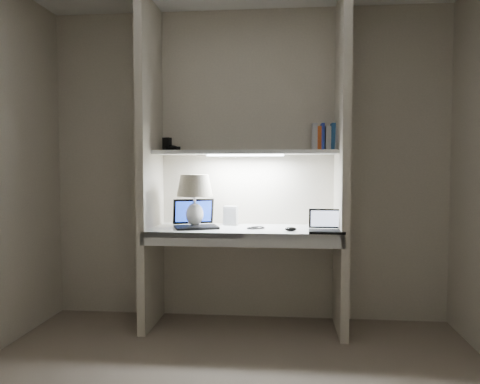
# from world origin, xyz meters

# --- Properties ---
(back_wall) EXTENTS (3.20, 0.01, 2.50)m
(back_wall) POSITION_xyz_m (0.00, 1.50, 1.25)
(back_wall) COLOR beige
(back_wall) RESTS_ON floor
(alcove_panel_left) EXTENTS (0.06, 0.55, 2.50)m
(alcove_panel_left) POSITION_xyz_m (-0.73, 1.23, 1.25)
(alcove_panel_left) COLOR beige
(alcove_panel_left) RESTS_ON floor
(alcove_panel_right) EXTENTS (0.06, 0.55, 2.50)m
(alcove_panel_right) POSITION_xyz_m (0.73, 1.23, 1.25)
(alcove_panel_right) COLOR beige
(alcove_panel_right) RESTS_ON floor
(desk) EXTENTS (1.40, 0.55, 0.04)m
(desk) POSITION_xyz_m (0.00, 1.23, 0.75)
(desk) COLOR white
(desk) RESTS_ON alcove_panel_left
(desk_apron) EXTENTS (1.46, 0.03, 0.10)m
(desk_apron) POSITION_xyz_m (0.00, 0.96, 0.72)
(desk_apron) COLOR silver
(desk_apron) RESTS_ON desk
(shelf) EXTENTS (1.40, 0.36, 0.03)m
(shelf) POSITION_xyz_m (0.00, 1.32, 1.35)
(shelf) COLOR silver
(shelf) RESTS_ON back_wall
(strip_light) EXTENTS (0.60, 0.04, 0.02)m
(strip_light) POSITION_xyz_m (0.00, 1.32, 1.33)
(strip_light) COLOR white
(strip_light) RESTS_ON shelf
(table_lamp) EXTENTS (0.28, 0.28, 0.41)m
(table_lamp) POSITION_xyz_m (-0.38, 1.24, 1.05)
(table_lamp) COLOR white
(table_lamp) RESTS_ON desk
(laptop_main) EXTENTS (0.40, 0.37, 0.22)m
(laptop_main) POSITION_xyz_m (-0.38, 1.23, 0.82)
(laptop_main) COLOR black
(laptop_main) RESTS_ON desk
(laptop_netbook) EXTENTS (0.26, 0.23, 0.16)m
(laptop_netbook) POSITION_xyz_m (0.61, 1.07, 0.81)
(laptop_netbook) COLOR black
(laptop_netbook) RESTS_ON desk
(speaker) EXTENTS (0.12, 0.09, 0.15)m
(speaker) POSITION_xyz_m (-0.12, 1.40, 0.85)
(speaker) COLOR silver
(speaker) RESTS_ON desk
(mouse) EXTENTS (0.09, 0.06, 0.03)m
(mouse) POSITION_xyz_m (0.35, 1.09, 0.79)
(mouse) COLOR black
(mouse) RESTS_ON desk
(cable_coil) EXTENTS (0.14, 0.14, 0.01)m
(cable_coil) POSITION_xyz_m (0.10, 1.21, 0.78)
(cable_coil) COLOR black
(cable_coil) RESTS_ON desk
(sticky_note) EXTENTS (0.10, 0.10, 0.00)m
(sticky_note) POSITION_xyz_m (-0.50, 1.25, 0.77)
(sticky_note) COLOR yellow
(sticky_note) RESTS_ON desk
(book_row) EXTENTS (0.20, 0.14, 0.21)m
(book_row) POSITION_xyz_m (0.62, 1.41, 1.46)
(book_row) COLOR silver
(book_row) RESTS_ON shelf
(shelf_box) EXTENTS (0.08, 0.07, 0.11)m
(shelf_box) POSITION_xyz_m (-0.64, 1.40, 1.42)
(shelf_box) COLOR black
(shelf_box) RESTS_ON shelf
(shelf_gadget) EXTENTS (0.13, 0.11, 0.05)m
(shelf_gadget) POSITION_xyz_m (-0.61, 1.40, 1.39)
(shelf_gadget) COLOR black
(shelf_gadget) RESTS_ON shelf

